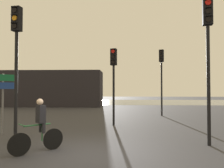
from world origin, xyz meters
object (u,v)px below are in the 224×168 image
object	(u,v)px
traffic_light_far_right	(161,70)
cyclist	(39,125)
distant_building	(45,89)
direction_sign_post	(3,92)
traffic_light_near_right	(208,44)
traffic_light_near_left	(16,48)
traffic_light_center	(114,72)

from	to	relation	value
traffic_light_far_right	cyclist	bearing A→B (deg)	85.10
distant_building	direction_sign_post	size ratio (longest dim) A/B	5.24
traffic_light_near_right	cyclist	size ratio (longest dim) A/B	3.10
traffic_light_near_right	cyclist	bearing A→B (deg)	22.77
direction_sign_post	cyclist	bearing A→B (deg)	108.27
traffic_light_far_right	cyclist	size ratio (longest dim) A/B	3.02
traffic_light_near_left	traffic_light_center	size ratio (longest dim) A/B	1.19
direction_sign_post	cyclist	xyz separation A→B (m)	(2.56, -2.56, -0.97)
traffic_light_near_right	traffic_light_center	size ratio (longest dim) A/B	1.22
distant_building	cyclist	distance (m)	20.34
traffic_light_near_left	distant_building	bearing A→B (deg)	-62.63
traffic_light_near_left	cyclist	distance (m)	3.16
traffic_light_far_right	direction_sign_post	world-z (taller)	traffic_light_far_right
traffic_light_near_right	traffic_light_far_right	bearing A→B (deg)	-78.13
distant_building	traffic_light_near_right	bearing A→B (deg)	-56.32
direction_sign_post	cyclist	distance (m)	3.75
distant_building	cyclist	size ratio (longest dim) A/B	8.41
traffic_light_far_right	traffic_light_near_right	world-z (taller)	traffic_light_near_right
traffic_light_center	direction_sign_post	distance (m)	5.45
traffic_light_near_left	traffic_light_far_right	bearing A→B (deg)	-117.93
distant_building	traffic_light_near_left	world-z (taller)	traffic_light_near_left
traffic_light_near_right	distant_building	bearing A→B (deg)	-44.35
traffic_light_near_left	cyclist	bearing A→B (deg)	148.54
distant_building	traffic_light_far_right	size ratio (longest dim) A/B	2.79
traffic_light_near_left	traffic_light_far_right	distance (m)	10.86
traffic_light_center	traffic_light_far_right	bearing A→B (deg)	-111.06
traffic_light_far_right	traffic_light_center	world-z (taller)	traffic_light_far_right
traffic_light_near_left	traffic_light_center	xyz separation A→B (m)	(3.42, 3.99, -0.52)
traffic_light_far_right	direction_sign_post	xyz separation A→B (m)	(-8.03, -7.13, -1.58)
traffic_light_near_left	traffic_light_near_right	xyz separation A→B (m)	(6.81, -0.19, 0.06)
distant_building	traffic_light_center	xyz separation A→B (m)	(8.71, -13.97, 0.81)
traffic_light_near_right	traffic_light_center	distance (m)	5.41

